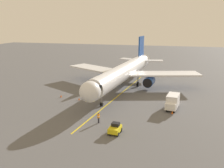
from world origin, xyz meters
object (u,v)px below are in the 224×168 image
object	(u,v)px
airplane	(125,72)
box_truck_near_nose	(172,102)
safety_cone_nose_left	(61,96)
ground_crew_marshaller	(99,118)
tug_portside	(115,129)
safety_cone_nose_right	(172,112)
safety_cone_wing_port	(79,99)

from	to	relation	value
airplane	box_truck_near_nose	bearing A→B (deg)	133.74
safety_cone_nose_left	ground_crew_marshaller	bearing A→B (deg)	137.16
airplane	ground_crew_marshaller	bearing A→B (deg)	90.67
airplane	tug_portside	xyz separation A→B (m)	(-3.62, 24.26, -3.30)
tug_portside	safety_cone_nose_right	world-z (taller)	tug_portside
airplane	safety_cone_nose_right	distance (m)	18.80
safety_cone_nose_left	safety_cone_nose_right	distance (m)	23.27
ground_crew_marshaller	box_truck_near_nose	distance (m)	14.64
safety_cone_nose_right	safety_cone_wing_port	bearing A→B (deg)	-9.64
ground_crew_marshaller	safety_cone_wing_port	size ratio (longest dim) A/B	3.11
airplane	safety_cone_nose_right	size ratio (longest dim) A/B	73.34
box_truck_near_nose	tug_portside	world-z (taller)	box_truck_near_nose
ground_crew_marshaller	safety_cone_nose_left	xyz separation A→B (m)	(11.75, -10.90, -0.61)
airplane	tug_portside	bearing A→B (deg)	98.49
airplane	safety_cone_nose_right	bearing A→B (deg)	128.36
safety_cone_nose_right	safety_cone_wing_port	world-z (taller)	same
box_truck_near_nose	safety_cone_nose_right	world-z (taller)	box_truck_near_nose
safety_cone_wing_port	tug_portside	bearing A→B (deg)	129.61
ground_crew_marshaller	safety_cone_nose_left	distance (m)	16.04
airplane	tug_portside	distance (m)	24.75
safety_cone_nose_left	safety_cone_wing_port	distance (m)	4.47
safety_cone_nose_right	safety_cone_wing_port	size ratio (longest dim) A/B	1.00
safety_cone_nose_left	airplane	bearing A→B (deg)	-137.61
airplane	safety_cone_nose_left	xyz separation A→B (m)	(11.50, 10.50, -3.73)
ground_crew_marshaller	safety_cone_nose_right	distance (m)	13.18
airplane	ground_crew_marshaller	size ratio (longest dim) A/B	23.59
box_truck_near_nose	safety_cone_wing_port	size ratio (longest dim) A/B	8.79
airplane	safety_cone_nose_left	size ratio (longest dim) A/B	73.34
box_truck_near_nose	safety_cone_wing_port	distance (m)	18.52
tug_portside	safety_cone_wing_port	world-z (taller)	tug_portside
safety_cone_nose_left	box_truck_near_nose	bearing A→B (deg)	176.54
safety_cone_nose_left	safety_cone_nose_right	world-z (taller)	same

